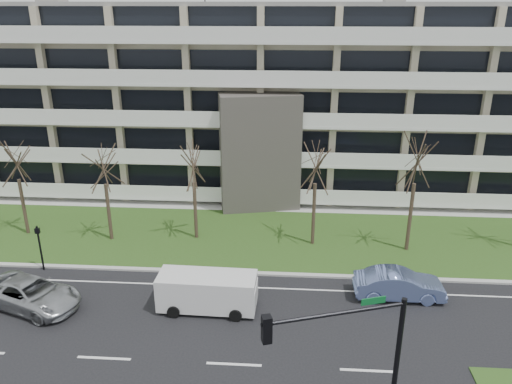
# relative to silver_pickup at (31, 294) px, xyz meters

# --- Properties ---
(ground) EXTENTS (160.00, 160.00, 0.00)m
(ground) POSITION_rel_silver_pickup_xyz_m (11.30, -3.82, -0.78)
(ground) COLOR black
(ground) RESTS_ON ground
(grass_verge) EXTENTS (90.00, 10.00, 0.06)m
(grass_verge) POSITION_rel_silver_pickup_xyz_m (11.30, 9.18, -0.75)
(grass_verge) COLOR #2C4918
(grass_verge) RESTS_ON ground
(curb) EXTENTS (90.00, 0.35, 0.12)m
(curb) POSITION_rel_silver_pickup_xyz_m (11.30, 4.18, -0.72)
(curb) COLOR #B2B2AD
(curb) RESTS_ON ground
(sidewalk) EXTENTS (90.00, 2.00, 0.08)m
(sidewalk) POSITION_rel_silver_pickup_xyz_m (11.30, 14.68, -0.74)
(sidewalk) COLOR #B2B2AD
(sidewalk) RESTS_ON ground
(lane_edge_line) EXTENTS (90.00, 0.12, 0.01)m
(lane_edge_line) POSITION_rel_silver_pickup_xyz_m (11.30, 2.68, -0.77)
(lane_edge_line) COLOR white
(lane_edge_line) RESTS_ON ground
(apartment_building) EXTENTS (60.50, 15.10, 18.75)m
(apartment_building) POSITION_rel_silver_pickup_xyz_m (11.30, 21.49, 6.84)
(apartment_building) COLOR tan
(apartment_building) RESTS_ON ground
(silver_pickup) EXTENTS (6.13, 4.25, 1.56)m
(silver_pickup) POSITION_rel_silver_pickup_xyz_m (0.00, 0.00, 0.00)
(silver_pickup) COLOR #A9ACB0
(silver_pickup) RESTS_ON ground
(blue_sedan) EXTENTS (4.90, 1.76, 1.61)m
(blue_sedan) POSITION_rel_silver_pickup_xyz_m (19.74, 2.25, 0.03)
(blue_sedan) COLOR #758ACB
(blue_sedan) RESTS_ON ground
(white_van) EXTENTS (5.21, 2.25, 2.00)m
(white_van) POSITION_rel_silver_pickup_xyz_m (9.51, 0.45, 0.42)
(white_van) COLOR white
(white_van) RESTS_ON ground
(traffic_signal) EXTENTS (5.02, 1.87, 6.06)m
(traffic_signal) POSITION_rel_silver_pickup_xyz_m (15.98, -7.58, 3.15)
(traffic_signal) COLOR black
(traffic_signal) RESTS_ON ground
(pedestrian_signal) EXTENTS (0.30, 0.25, 2.91)m
(pedestrian_signal) POSITION_rel_silver_pickup_xyz_m (-1.23, 3.84, 1.08)
(pedestrian_signal) COLOR black
(pedestrian_signal) RESTS_ON ground
(tree_1) EXTENTS (3.62, 3.62, 7.23)m
(tree_1) POSITION_rel_silver_pickup_xyz_m (-4.68, 8.67, 4.84)
(tree_1) COLOR #382B21
(tree_1) RESTS_ON ground
(tree_2) EXTENTS (3.61, 3.61, 7.21)m
(tree_2) POSITION_rel_silver_pickup_xyz_m (1.51, 8.19, 4.83)
(tree_2) COLOR #382B21
(tree_2) RESTS_ON ground
(tree_3) EXTENTS (3.64, 3.64, 7.28)m
(tree_3) POSITION_rel_silver_pickup_xyz_m (7.29, 8.81, 4.88)
(tree_3) COLOR #382B21
(tree_3) RESTS_ON ground
(tree_4) EXTENTS (3.87, 3.87, 7.75)m
(tree_4) POSITION_rel_silver_pickup_xyz_m (15.26, 8.44, 5.25)
(tree_4) COLOR #382B21
(tree_4) RESTS_ON ground
(tree_5) EXTENTS (4.17, 4.17, 8.33)m
(tree_5) POSITION_rel_silver_pickup_xyz_m (21.41, 7.98, 5.70)
(tree_5) COLOR #382B21
(tree_5) RESTS_ON ground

